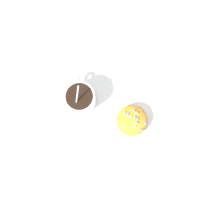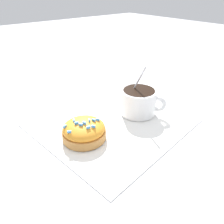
% 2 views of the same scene
% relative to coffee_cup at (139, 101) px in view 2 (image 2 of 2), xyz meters
% --- Properties ---
extents(ground_plane, '(3.00, 3.00, 0.00)m').
position_rel_coffee_cup_xyz_m(ground_plane, '(0.07, -0.01, -0.03)').
color(ground_plane, '#B2B2B7').
extents(paper_napkin, '(0.32, 0.32, 0.00)m').
position_rel_coffee_cup_xyz_m(paper_napkin, '(0.07, -0.01, -0.03)').
color(paper_napkin, white).
rests_on(paper_napkin, ground_plane).
extents(coffee_cup, '(0.08, 0.10, 0.11)m').
position_rel_coffee_cup_xyz_m(coffee_cup, '(0.00, 0.00, 0.00)').
color(coffee_cup, white).
rests_on(coffee_cup, paper_napkin).
extents(frosted_pastry, '(0.08, 0.08, 0.04)m').
position_rel_coffee_cup_xyz_m(frosted_pastry, '(0.15, 0.00, -0.01)').
color(frosted_pastry, '#C18442').
rests_on(frosted_pastry, paper_napkin).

